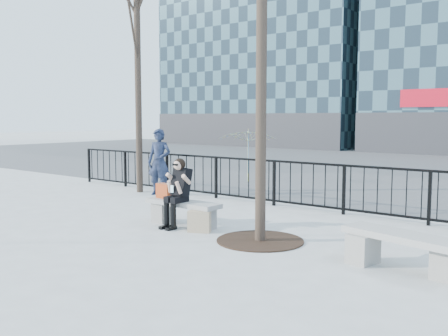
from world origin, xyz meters
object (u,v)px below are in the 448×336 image
Objects in this scene: standing_man at (159,162)px; bench_second at (404,248)px; seated_woman at (177,193)px; bench_main at (183,210)px.

bench_second is at bearing -40.38° from standing_man.
seated_woman is 0.74× the size of standing_man.
standing_man is (-7.57, 2.72, 0.58)m from bench_second.
standing_man reaches higher than seated_woman.
seated_woman is 4.13m from standing_man.
bench_main is at bearing -58.56° from standing_man.
bench_second is at bearing -1.09° from seated_woman.
bench_main is 4.07m from standing_man.
seated_woman is (-4.39, 0.08, 0.35)m from bench_second.
standing_man is (-3.17, 2.63, 0.24)m from seated_woman.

